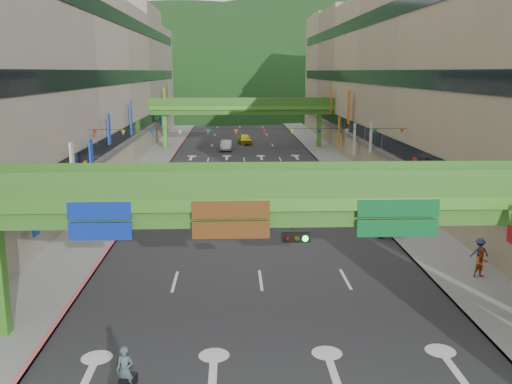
{
  "coord_description": "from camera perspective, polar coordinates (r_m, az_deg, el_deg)",
  "views": [
    {
      "loc": [
        -1.4,
        -16.32,
        10.8
      ],
      "look_at": [
        0.0,
        18.0,
        3.5
      ],
      "focal_mm": 40.0,
      "sensor_mm": 36.0,
      "label": 1
    }
  ],
  "objects": [
    {
      "name": "curb_left",
      "position": [
        67.61,
        -8.86,
        2.74
      ],
      "size": [
        0.2,
        140.0,
        0.18
      ],
      "primitive_type": "cube",
      "color": "#CC5959",
      "rests_on": "ground"
    },
    {
      "name": "pedestrian_blue",
      "position": [
        34.07,
        21.43,
        -5.89
      ],
      "size": [
        0.8,
        0.54,
        1.64
      ],
      "primitive_type": "imported",
      "rotation": [
        0.0,
        0.0,
        3.21
      ],
      "color": "#313758",
      "rests_on": "ground"
    },
    {
      "name": "scooter_rider_mid",
      "position": [
        50.82,
        0.18,
        0.85
      ],
      "size": [
        0.81,
        1.6,
        1.91
      ],
      "color": "black",
      "rests_on": "ground"
    },
    {
      "name": "scooter_rider_far",
      "position": [
        41.83,
        -6.19,
        -1.64
      ],
      "size": [
        0.83,
        1.6,
        1.96
      ],
      "color": "maroon",
      "rests_on": "ground"
    },
    {
      "name": "hill_left",
      "position": [
        177.17,
        -6.81,
        8.42
      ],
      "size": [
        168.0,
        140.0,
        112.0
      ],
      "primitive_type": "ellipsoid",
      "color": "#1C4419",
      "rests_on": "ground"
    },
    {
      "name": "overpass_near",
      "position": [
        22.53,
        3.69,
        -2.4
      ],
      "size": [
        28.0,
        12.27,
        7.1
      ],
      "color": "#4C9E2D",
      "rests_on": "ground"
    },
    {
      "name": "pedestrian_red",
      "position": [
        32.49,
        21.59,
        -6.86
      ],
      "size": [
        0.84,
        0.71,
        1.53
      ],
      "primitive_type": "imported",
      "rotation": [
        0.0,
        0.0,
        0.19
      ],
      "color": "#BC461A",
      "rests_on": "ground"
    },
    {
      "name": "sidewalk_right",
      "position": [
        68.31,
        8.16,
        2.84
      ],
      "size": [
        4.0,
        140.0,
        0.15
      ],
      "primitive_type": "cube",
      "color": "gray",
      "rests_on": "ground"
    },
    {
      "name": "pedestrian_dark",
      "position": [
        44.57,
        12.28,
        -1.29
      ],
      "size": [
        0.97,
        0.64,
        1.54
      ],
      "primitive_type": "imported",
      "rotation": [
        0.0,
        0.0,
        -0.32
      ],
      "color": "black",
      "rests_on": "ground"
    },
    {
      "name": "bunting_string",
      "position": [
        46.59,
        -0.61,
        6.03
      ],
      "size": [
        26.0,
        0.36,
        0.47
      ],
      "color": "black",
      "rests_on": "ground"
    },
    {
      "name": "building_row_right",
      "position": [
        69.38,
        14.96,
        10.49
      ],
      "size": [
        12.8,
        95.0,
        19.0
      ],
      "color": "gray",
      "rests_on": "ground"
    },
    {
      "name": "parked_scooter_row",
      "position": [
        42.62,
        11.6,
        -2.21
      ],
      "size": [
        1.6,
        9.35,
        1.08
      ],
      "color": "black",
      "rests_on": "ground"
    },
    {
      "name": "car_silver",
      "position": [
        79.29,
        -2.99,
        4.68
      ],
      "size": [
        1.64,
        4.43,
        1.45
      ],
      "primitive_type": "imported",
      "rotation": [
        0.0,
        0.0,
        -0.03
      ],
      "color": "#ADAAB3",
      "rests_on": "ground"
    },
    {
      "name": "sidewalk_left",
      "position": [
        67.86,
        -10.45,
        2.71
      ],
      "size": [
        4.0,
        140.0,
        0.15
      ],
      "primitive_type": "cube",
      "color": "gray",
      "rests_on": "ground"
    },
    {
      "name": "scooter_rider_left",
      "position": [
        40.35,
        -5.49,
        -2.11
      ],
      "size": [
        1.05,
        1.57,
        2.01
      ],
      "color": "#9FA1A9",
      "rests_on": "ground"
    },
    {
      "name": "overpass_far",
      "position": [
        81.51,
        -1.36,
        8.2
      ],
      "size": [
        28.0,
        2.2,
        7.1
      ],
      "color": "#4C9E2D",
      "rests_on": "ground"
    },
    {
      "name": "building_row_left",
      "position": [
        68.61,
        -17.43,
        10.34
      ],
      "size": [
        12.8,
        95.0,
        19.0
      ],
      "color": "#9E937F",
      "rests_on": "ground"
    },
    {
      "name": "scooter_rider_near",
      "position": [
        20.28,
        -12.94,
        -17.57
      ],
      "size": [
        0.72,
        1.59,
        1.95
      ],
      "color": "black",
      "rests_on": "ground"
    },
    {
      "name": "hill_right",
      "position": [
        198.38,
        5.37,
        8.83
      ],
      "size": [
        208.0,
        176.0,
        128.0
      ],
      "primitive_type": "ellipsoid",
      "color": "#1C4419",
      "rests_on": "ground"
    },
    {
      "name": "road_slab",
      "position": [
        67.2,
        -1.12,
        2.76
      ],
      "size": [
        18.0,
        140.0,
        0.02
      ],
      "primitive_type": "cube",
      "color": "#28282B",
      "rests_on": "ground"
    },
    {
      "name": "car_yellow",
      "position": [
        86.43,
        -1.14,
        5.33
      ],
      "size": [
        2.38,
        4.67,
        1.52
      ],
      "primitive_type": "imported",
      "rotation": [
        0.0,
        0.0,
        0.13
      ],
      "color": "yellow",
      "rests_on": "ground"
    },
    {
      "name": "curb_right",
      "position": [
        67.99,
        6.58,
        2.86
      ],
      "size": [
        0.2,
        140.0,
        0.18
      ],
      "primitive_type": "cube",
      "color": "gray",
      "rests_on": "ground"
    }
  ]
}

